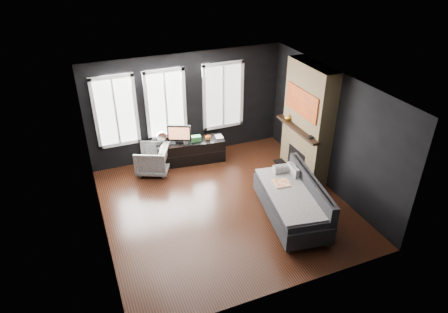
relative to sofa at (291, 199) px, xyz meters
name	(u,v)px	position (x,y,z in m)	size (l,w,h in m)	color
floor	(225,206)	(-1.10, 0.86, -0.46)	(5.00, 5.00, 0.00)	black
ceiling	(225,87)	(-1.10, 0.86, 2.24)	(5.00, 5.00, 0.00)	white
wall_back	(187,106)	(-1.10, 3.36, 0.89)	(5.00, 0.02, 2.70)	black
wall_left	(96,177)	(-3.60, 0.86, 0.89)	(0.02, 5.00, 2.70)	black
wall_right	(330,131)	(1.40, 0.86, 0.89)	(0.02, 5.00, 2.70)	black
windows	(167,69)	(-1.55, 3.32, 1.92)	(4.00, 0.16, 1.76)	white
fireplace	(308,121)	(1.20, 1.46, 0.89)	(0.70, 1.62, 2.70)	#93724C
sofa	(291,199)	(0.00, 0.00, 0.00)	(1.07, 2.14, 0.92)	#242326
stripe_pillow	(293,174)	(0.33, 0.55, 0.20)	(0.09, 0.39, 0.39)	gray
armchair	(152,158)	(-2.20, 2.81, -0.08)	(0.74, 0.69, 0.76)	silver
media_console	(191,151)	(-1.18, 2.96, -0.17)	(1.70, 0.53, 0.58)	black
monitor	(179,133)	(-1.45, 2.97, 0.39)	(0.59, 0.13, 0.53)	black
desk_fan	(161,138)	(-1.89, 3.03, 0.30)	(0.25, 0.25, 0.35)	#9E9E9E
mug	(208,137)	(-0.75, 2.85, 0.19)	(0.14, 0.11, 0.14)	orange
book	(215,133)	(-0.53, 2.90, 0.25)	(0.18, 0.02, 0.25)	gray
storage_box	(196,138)	(-1.05, 2.91, 0.19)	(0.24, 0.16, 0.13)	#327534
mantel_vase	(288,117)	(0.95, 1.91, 0.85)	(0.16, 0.17, 0.16)	gold
mantel_clock	(311,137)	(0.95, 0.91, 0.79)	(0.12, 0.12, 0.04)	black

